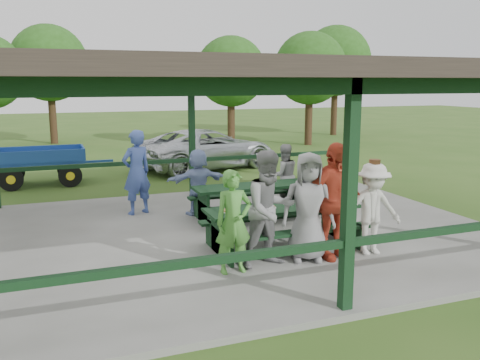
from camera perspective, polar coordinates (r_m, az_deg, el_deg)
name	(u,v)px	position (r m, az deg, el deg)	size (l,w,h in m)	color
ground	(243,235)	(10.32, 0.32, -6.24)	(90.00, 90.00, 0.00)	#33571B
concrete_slab	(243,233)	(10.30, 0.32, -5.97)	(10.00, 8.00, 0.10)	slate
pavilion_structure	(243,76)	(9.85, 0.34, 11.65)	(10.60, 8.60, 3.24)	black
picnic_table_near	(283,221)	(9.21, 4.84, -4.63)	(2.80, 1.39, 0.75)	black
picnic_table_far	(252,197)	(11.07, 1.38, -1.96)	(2.57, 1.39, 0.75)	black
table_setting	(286,204)	(9.21, 5.20, -2.68)	(2.34, 0.45, 0.10)	white
contestant_green	(234,222)	(7.90, -0.73, -4.72)	(0.60, 0.39, 1.63)	#4A9236
contestant_grey_left	(270,209)	(8.16, 3.36, -3.28)	(0.92, 0.72, 1.89)	gray
contestant_grey_mid	(308,207)	(8.49, 7.66, -3.02)	(0.89, 0.58, 1.83)	gray
contestant_red	(333,201)	(8.64, 10.42, -2.34)	(1.16, 0.48, 1.98)	#B53A23
contestant_white_fedora	(372,209)	(9.04, 14.64, -3.12)	(1.11, 0.72, 1.66)	beige
spectator_lblue	(198,182)	(11.44, -4.73, -0.19)	(1.38, 0.44, 1.49)	#7C90C0
spectator_blue	(137,172)	(11.62, -11.54, 0.86)	(0.70, 0.46, 1.91)	#3C529C
spectator_grey	(284,176)	(12.11, 4.94, 0.49)	(0.74, 0.57, 1.51)	gray
pickup_truck	(207,149)	(18.07, -3.75, 3.50)	(2.35, 5.10, 1.42)	silver
farm_trailer	(41,165)	(16.34, -21.47, 1.56)	(3.43, 1.54, 1.20)	#1B4496
tree_left	(49,63)	(27.09, -20.65, 12.16)	(3.72, 3.72, 5.82)	#332314
tree_mid	(231,72)	(24.58, -1.02, 12.05)	(3.33, 3.33, 5.20)	#332314
tree_right	(310,69)	(25.13, 7.86, 12.29)	(3.47, 3.47, 5.43)	#332314
tree_far_right	(336,61)	(30.19, 10.70, 12.98)	(3.97, 3.97, 6.21)	#332314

